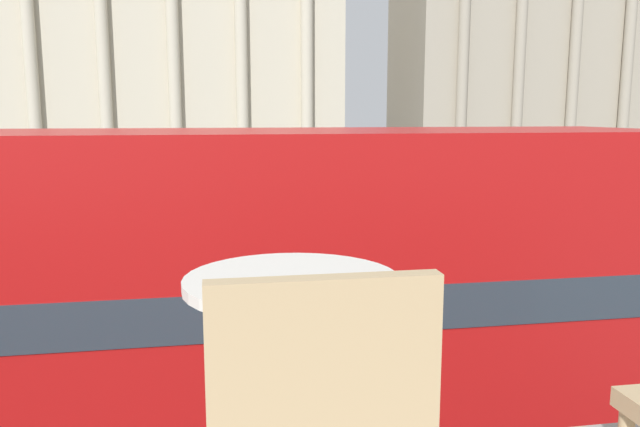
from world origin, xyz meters
The scene contains 10 objects.
double_decker_bus centered at (0.43, 4.71, 2.33)m, with size 11.10×2.65×4.20m.
cafe_dining_table centered at (1.16, -0.35, 3.75)m, with size 0.60×0.60×0.73m.
plaza_building_left centered at (-4.09, 53.49, 11.35)m, with size 31.09×16.61×22.71m.
plaza_building_right centered at (33.15, 52.43, 9.70)m, with size 31.06×12.13×19.41m.
traffic_light_near centered at (3.83, 10.85, 2.51)m, with size 0.42×0.24×3.84m.
traffic_light_mid centered at (6.67, 18.14, 2.15)m, with size 0.42×0.24×3.26m.
traffic_light_far centered at (-1.12, 23.27, 2.47)m, with size 0.42×0.24×3.77m.
car_silver centered at (-1.65, 16.31, 0.70)m, with size 4.20×1.93×1.35m.
pedestrian_yellow centered at (8.15, 25.67, 1.06)m, with size 0.32×0.32×1.82m.
pedestrian_olive centered at (-2.43, 30.67, 0.91)m, with size 0.32×0.32×1.59m.
Camera 1 is at (0.96, -2.01, 4.39)m, focal length 35.00 mm.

